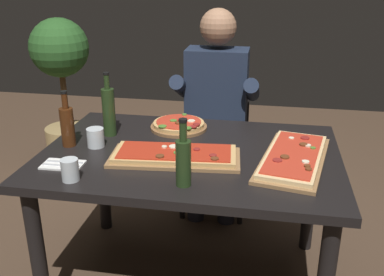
{
  "coord_description": "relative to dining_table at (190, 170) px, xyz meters",
  "views": [
    {
      "loc": [
        0.35,
        -1.89,
        1.57
      ],
      "look_at": [
        0.0,
        0.05,
        0.79
      ],
      "focal_mm": 41.37,
      "sensor_mm": 36.0,
      "label": 1
    }
  ],
  "objects": [
    {
      "name": "napkin_cutlery_set",
      "position": [
        -0.53,
        -0.25,
        0.1
      ],
      "size": [
        0.18,
        0.11,
        0.01
      ],
      "color": "white",
      "rests_on": "dining_table"
    },
    {
      "name": "pizza_rectangular_left",
      "position": [
        0.48,
        -0.03,
        0.12
      ],
      "size": [
        0.37,
        0.63,
        0.05
      ],
      "color": "olive",
      "rests_on": "dining_table"
    },
    {
      "name": "vinegar_bottle_green",
      "position": [
        -0.6,
        -0.03,
        0.2
      ],
      "size": [
        0.07,
        0.07,
        0.28
      ],
      "color": "#47230F",
      "rests_on": "dining_table"
    },
    {
      "name": "wine_bottle_dark",
      "position": [
        -0.45,
        0.14,
        0.23
      ],
      "size": [
        0.07,
        0.07,
        0.33
      ],
      "color": "#233819",
      "rests_on": "dining_table"
    },
    {
      "name": "tumbler_near_camera",
      "position": [
        -0.46,
        -0.02,
        0.14
      ],
      "size": [
        0.08,
        0.08,
        0.09
      ],
      "color": "silver",
      "rests_on": "dining_table"
    },
    {
      "name": "pizza_round_far",
      "position": [
        -0.12,
        0.3,
        0.12
      ],
      "size": [
        0.3,
        0.3,
        0.05
      ],
      "color": "brown",
      "rests_on": "dining_table"
    },
    {
      "name": "dining_table",
      "position": [
        0.0,
        0.0,
        0.0
      ],
      "size": [
        1.4,
        0.96,
        0.74
      ],
      "color": "black",
      "rests_on": "ground_plane"
    },
    {
      "name": "diner_chair",
      "position": [
        0.03,
        0.86,
        -0.16
      ],
      "size": [
        0.44,
        0.44,
        0.87
      ],
      "color": "black",
      "rests_on": "ground_plane"
    },
    {
      "name": "seated_diner",
      "position": [
        0.03,
        0.74,
        0.1
      ],
      "size": [
        0.53,
        0.41,
        1.33
      ],
      "color": "#23232D",
      "rests_on": "ground_plane"
    },
    {
      "name": "pizza_rectangular_front",
      "position": [
        -0.05,
        -0.1,
        0.12
      ],
      "size": [
        0.61,
        0.31,
        0.05
      ],
      "color": "olive",
      "rests_on": "dining_table"
    },
    {
      "name": "tumbler_far_side",
      "position": [
        -0.43,
        -0.38,
        0.14
      ],
      "size": [
        0.07,
        0.07,
        0.09
      ],
      "color": "silver",
      "rests_on": "dining_table"
    },
    {
      "name": "oil_bottle_amber",
      "position": [
        0.04,
        -0.34,
        0.2
      ],
      "size": [
        0.06,
        0.06,
        0.28
      ],
      "color": "#233819",
      "rests_on": "dining_table"
    },
    {
      "name": "potted_plant_corner",
      "position": [
        -1.21,
        1.18,
        0.06
      ],
      "size": [
        0.44,
        0.44,
        1.21
      ],
      "color": "tan",
      "rests_on": "ground_plane"
    }
  ]
}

